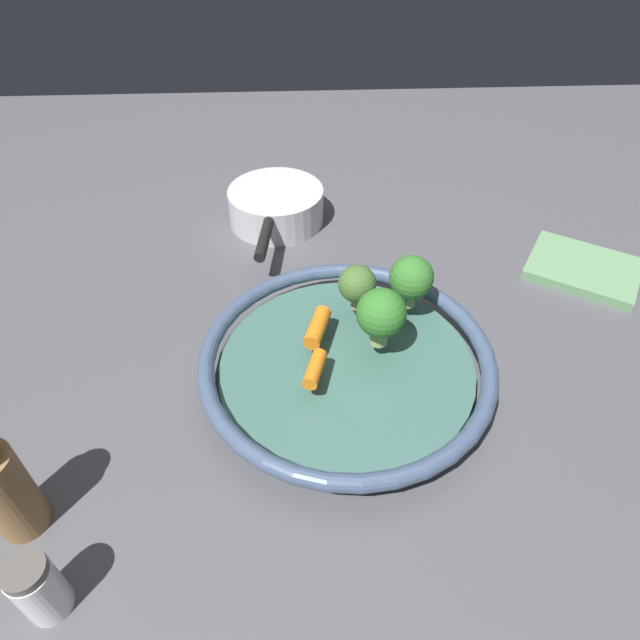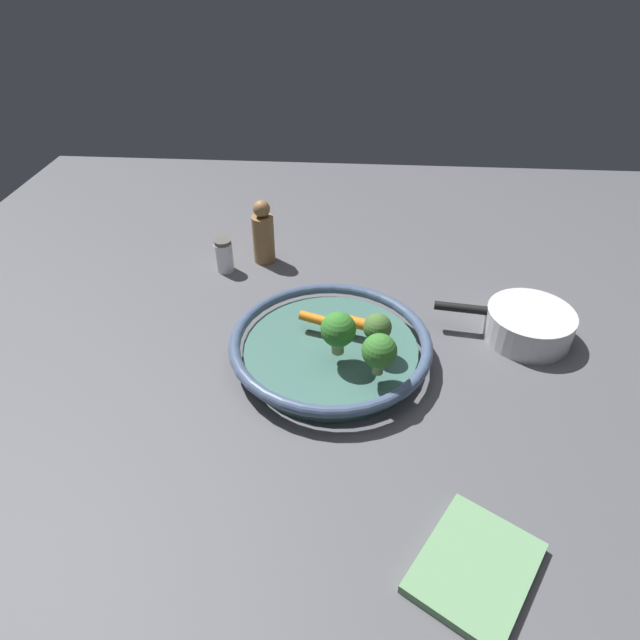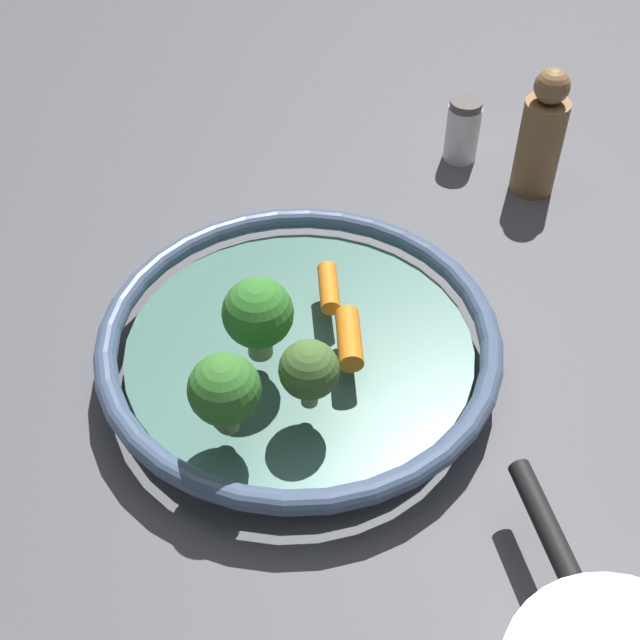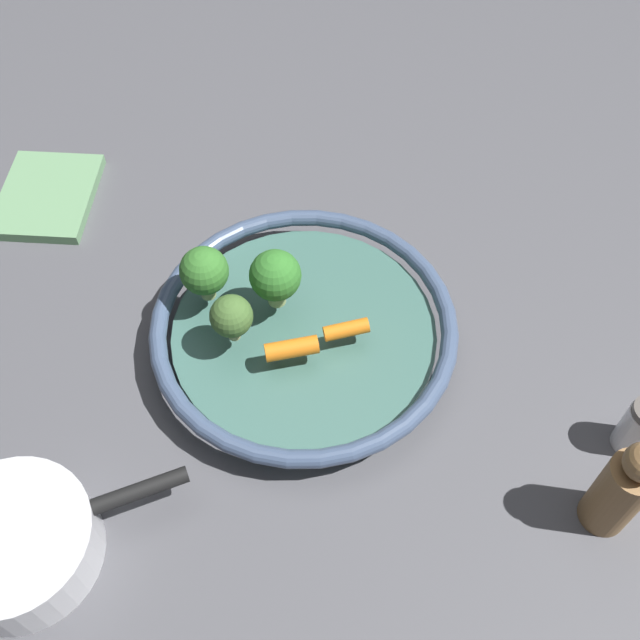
{
  "view_description": "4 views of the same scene",
  "coord_description": "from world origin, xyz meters",
  "px_view_note": "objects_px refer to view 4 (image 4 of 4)",
  "views": [
    {
      "loc": [
        0.05,
        0.43,
        0.5
      ],
      "look_at": [
        0.03,
        -0.01,
        0.08
      ],
      "focal_mm": 30.91,
      "sensor_mm": 36.0,
      "label": 1
    },
    {
      "loc": [
        -0.7,
        -0.03,
        0.61
      ],
      "look_at": [
        0.0,
        0.02,
        0.08
      ],
      "focal_mm": 30.33,
      "sensor_mm": 36.0,
      "label": 2
    },
    {
      "loc": [
        -0.15,
        -0.47,
        0.56
      ],
      "look_at": [
        0.01,
        -0.02,
        0.07
      ],
      "focal_mm": 48.15,
      "sensor_mm": 36.0,
      "label": 3
    },
    {
      "loc": [
        0.42,
        -0.21,
        0.72
      ],
      "look_at": [
        0.03,
        0.01,
        0.08
      ],
      "focal_mm": 42.62,
      "sensor_mm": 36.0,
      "label": 4
    }
  ],
  "objects_px": {
    "serving_bowl": "(304,332)",
    "pepper_mill": "(622,489)",
    "dish_towel": "(47,196)",
    "broccoli_floret_small": "(275,276)",
    "broccoli_floret_large": "(204,271)",
    "baby_carrot_center": "(292,349)",
    "salt_shaker": "(640,427)",
    "saucepan": "(19,543)",
    "baby_carrot_left": "(346,329)",
    "broccoli_floret_mid": "(231,317)"
  },
  "relations": [
    {
      "from": "pepper_mill",
      "to": "dish_towel",
      "type": "xyz_separation_m",
      "value": [
        -0.68,
        -0.35,
        -0.06
      ]
    },
    {
      "from": "broccoli_floret_small",
      "to": "salt_shaker",
      "type": "bearing_deg",
      "value": 39.39
    },
    {
      "from": "broccoli_floret_small",
      "to": "dish_towel",
      "type": "height_order",
      "value": "broccoli_floret_small"
    },
    {
      "from": "serving_bowl",
      "to": "baby_carrot_center",
      "type": "bearing_deg",
      "value": -44.04
    },
    {
      "from": "baby_carrot_center",
      "to": "dish_towel",
      "type": "distance_m",
      "value": 0.43
    },
    {
      "from": "broccoli_floret_mid",
      "to": "broccoli_floret_large",
      "type": "relative_size",
      "value": 0.87
    },
    {
      "from": "broccoli_floret_mid",
      "to": "baby_carrot_center",
      "type": "bearing_deg",
      "value": 41.62
    },
    {
      "from": "salt_shaker",
      "to": "pepper_mill",
      "type": "height_order",
      "value": "pepper_mill"
    },
    {
      "from": "baby_carrot_center",
      "to": "baby_carrot_left",
      "type": "xyz_separation_m",
      "value": [
        0.01,
        0.06,
        -0.0
      ]
    },
    {
      "from": "baby_carrot_left",
      "to": "broccoli_floret_small",
      "type": "relative_size",
      "value": 0.66
    },
    {
      "from": "broccoli_floret_small",
      "to": "pepper_mill",
      "type": "relative_size",
      "value": 0.52
    },
    {
      "from": "pepper_mill",
      "to": "dish_towel",
      "type": "bearing_deg",
      "value": -152.74
    },
    {
      "from": "pepper_mill",
      "to": "baby_carrot_left",
      "type": "bearing_deg",
      "value": -155.04
    },
    {
      "from": "broccoli_floret_large",
      "to": "dish_towel",
      "type": "bearing_deg",
      "value": -158.31
    },
    {
      "from": "broccoli_floret_mid",
      "to": "dish_towel",
      "type": "bearing_deg",
      "value": -161.82
    },
    {
      "from": "baby_carrot_center",
      "to": "baby_carrot_left",
      "type": "relative_size",
      "value": 1.15
    },
    {
      "from": "baby_carrot_center",
      "to": "baby_carrot_left",
      "type": "distance_m",
      "value": 0.06
    },
    {
      "from": "serving_bowl",
      "to": "baby_carrot_left",
      "type": "distance_m",
      "value": 0.06
    },
    {
      "from": "serving_bowl",
      "to": "baby_carrot_center",
      "type": "height_order",
      "value": "baby_carrot_center"
    },
    {
      "from": "serving_bowl",
      "to": "broccoli_floret_mid",
      "type": "bearing_deg",
      "value": -102.77
    },
    {
      "from": "serving_bowl",
      "to": "salt_shaker",
      "type": "xyz_separation_m",
      "value": [
        0.27,
        0.24,
        0.01
      ]
    },
    {
      "from": "baby_carrot_center",
      "to": "baby_carrot_left",
      "type": "bearing_deg",
      "value": 84.99
    },
    {
      "from": "pepper_mill",
      "to": "dish_towel",
      "type": "relative_size",
      "value": 0.94
    },
    {
      "from": "salt_shaker",
      "to": "dish_towel",
      "type": "relative_size",
      "value": 0.48
    },
    {
      "from": "broccoli_floret_mid",
      "to": "dish_towel",
      "type": "height_order",
      "value": "broccoli_floret_mid"
    },
    {
      "from": "baby_carrot_left",
      "to": "broccoli_floret_large",
      "type": "xyz_separation_m",
      "value": [
        -0.12,
        -0.11,
        0.03
      ]
    },
    {
      "from": "broccoli_floret_mid",
      "to": "broccoli_floret_small",
      "type": "height_order",
      "value": "broccoli_floret_small"
    },
    {
      "from": "serving_bowl",
      "to": "broccoli_floret_large",
      "type": "distance_m",
      "value": 0.13
    },
    {
      "from": "baby_carrot_left",
      "to": "broccoli_floret_small",
      "type": "distance_m",
      "value": 0.09
    },
    {
      "from": "dish_towel",
      "to": "baby_carrot_center",
      "type": "bearing_deg",
      "value": 21.73
    },
    {
      "from": "serving_bowl",
      "to": "saucepan",
      "type": "distance_m",
      "value": 0.35
    },
    {
      "from": "baby_carrot_left",
      "to": "broccoli_floret_large",
      "type": "relative_size",
      "value": 0.7
    },
    {
      "from": "baby_carrot_left",
      "to": "dish_towel",
      "type": "distance_m",
      "value": 0.46
    },
    {
      "from": "broccoli_floret_mid",
      "to": "saucepan",
      "type": "distance_m",
      "value": 0.29
    },
    {
      "from": "baby_carrot_center",
      "to": "broccoli_floret_small",
      "type": "relative_size",
      "value": 0.76
    },
    {
      "from": "broccoli_floret_large",
      "to": "saucepan",
      "type": "xyz_separation_m",
      "value": [
        0.17,
        -0.27,
        -0.06
      ]
    },
    {
      "from": "serving_bowl",
      "to": "broccoli_floret_small",
      "type": "xyz_separation_m",
      "value": [
        -0.04,
        -0.01,
        0.07
      ]
    },
    {
      "from": "serving_bowl",
      "to": "salt_shaker",
      "type": "height_order",
      "value": "salt_shaker"
    },
    {
      "from": "serving_bowl",
      "to": "salt_shaker",
      "type": "bearing_deg",
      "value": 41.47
    },
    {
      "from": "serving_bowl",
      "to": "broccoli_floret_large",
      "type": "height_order",
      "value": "broccoli_floret_large"
    },
    {
      "from": "baby_carrot_center",
      "to": "baby_carrot_left",
      "type": "height_order",
      "value": "baby_carrot_center"
    },
    {
      "from": "saucepan",
      "to": "dish_towel",
      "type": "height_order",
      "value": "saucepan"
    },
    {
      "from": "broccoli_floret_small",
      "to": "saucepan",
      "type": "distance_m",
      "value": 0.36
    },
    {
      "from": "salt_shaker",
      "to": "saucepan",
      "type": "relative_size",
      "value": 0.3
    },
    {
      "from": "serving_bowl",
      "to": "pepper_mill",
      "type": "distance_m",
      "value": 0.36
    },
    {
      "from": "broccoli_floret_mid",
      "to": "pepper_mill",
      "type": "distance_m",
      "value": 0.41
    },
    {
      "from": "serving_bowl",
      "to": "pepper_mill",
      "type": "relative_size",
      "value": 2.42
    },
    {
      "from": "broccoli_floret_small",
      "to": "pepper_mill",
      "type": "distance_m",
      "value": 0.4
    },
    {
      "from": "salt_shaker",
      "to": "saucepan",
      "type": "xyz_separation_m",
      "value": [
        -0.19,
        -0.58,
        -0.01
      ]
    },
    {
      "from": "serving_bowl",
      "to": "saucepan",
      "type": "height_order",
      "value": "saucepan"
    }
  ]
}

